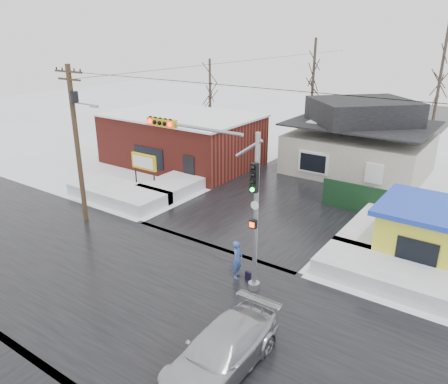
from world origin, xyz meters
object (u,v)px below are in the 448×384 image
Objects in this scene: car at (221,351)px; utility_pole at (77,137)px; traffic_signal at (224,185)px; marquee_sign at (144,163)px; kiosk at (427,233)px; pedestrian at (237,260)px.

utility_pole is at bearing 158.21° from car.
traffic_signal reaches higher than marquee_sign.
traffic_signal is at bearing -135.16° from kiosk.
pedestrian is (10.81, -0.14, -4.21)m from utility_pole.
pedestrian is 5.86m from car.
kiosk is (17.43, 6.49, -3.65)m from utility_pole.
pedestrian is (-6.62, -6.63, -0.56)m from kiosk.
marquee_sign is 18.51m from kiosk.
pedestrian is (0.45, 0.40, -3.64)m from traffic_signal.
utility_pole reaches higher than kiosk.
kiosk is at bearing 44.84° from traffic_signal.
utility_pole is 4.99× the size of pedestrian.
car is (2.77, -5.16, -0.15)m from pedestrian.
traffic_signal reaches higher than kiosk.
kiosk is 0.89× the size of car.
kiosk is at bearing 71.44° from car.
utility_pole is at bearing -79.87° from marquee_sign.
car is at bearing -55.97° from traffic_signal.
kiosk reaches higher than pedestrian.
pedestrian is at bearing -134.94° from kiosk.
marquee_sign is at bearing -178.45° from kiosk.
traffic_signal is 10.43m from kiosk.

